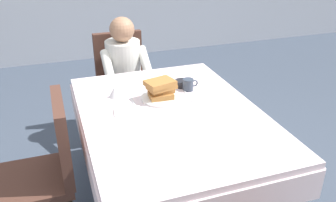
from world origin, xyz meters
name	(u,v)px	position (x,y,z in m)	size (l,w,h in m)	color
dining_table_main	(171,124)	(0.00, 0.00, 0.65)	(1.12, 1.52, 0.74)	silver
chair_diner	(122,77)	(-0.08, 1.17, 0.53)	(0.44, 0.45, 0.93)	#4C2D23
diner_person	(125,69)	(-0.08, 1.01, 0.67)	(0.40, 0.43, 1.12)	silver
chair_left_side	(49,163)	(-0.77, 0.00, 0.53)	(0.45, 0.44, 0.93)	#4C2D23
plate_breakfast	(161,98)	(0.00, 0.20, 0.75)	(0.28, 0.28, 0.02)	white
breakfast_stack	(161,88)	(0.00, 0.20, 0.82)	(0.22, 0.18, 0.12)	#A36B33
cup_coffee	(188,85)	(0.22, 0.28, 0.78)	(0.11, 0.08, 0.08)	#333D4C
bowl_butter	(182,83)	(0.21, 0.35, 0.76)	(0.11, 0.11, 0.04)	black
syrup_pitcher	(114,92)	(-0.29, 0.33, 0.78)	(0.08, 0.08, 0.07)	silver
fork_left_of_plate	(134,104)	(-0.19, 0.18, 0.74)	(0.18, 0.01, 0.01)	silver
knife_right_of_plate	(188,96)	(0.19, 0.18, 0.74)	(0.20, 0.01, 0.01)	silver
spoon_near_edge	(185,122)	(0.03, -0.15, 0.74)	(0.15, 0.01, 0.01)	silver
napkin_folded	(128,111)	(-0.26, 0.09, 0.74)	(0.17, 0.12, 0.01)	white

